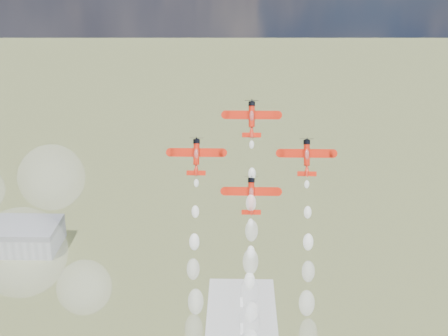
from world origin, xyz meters
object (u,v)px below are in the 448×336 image
at_px(hangar, 11,236).
at_px(plane_left, 196,156).
at_px(plane_slot, 251,195).
at_px(plane_right, 307,157).
at_px(plane_lead, 252,118).

height_order(hangar, plane_left, plane_left).
bearing_deg(hangar, plane_slot, -53.69).
xyz_separation_m(plane_right, plane_slot, (-12.05, -3.72, -7.57)).
bearing_deg(hangar, plane_left, -55.91).
distance_m(hangar, plane_slot, 224.26).
relative_size(plane_lead, plane_slot, 1.00).
height_order(plane_lead, plane_right, plane_lead).
xyz_separation_m(plane_lead, plane_right, (12.05, -3.72, -7.57)).
relative_size(plane_lead, plane_right, 1.00).
relative_size(plane_left, plane_slot, 1.00).
bearing_deg(plane_right, hangar, 129.59).
bearing_deg(plane_left, plane_lead, 17.17).
bearing_deg(hangar, plane_right, -50.41).
relative_size(hangar, plane_lead, 4.33).
bearing_deg(plane_right, plane_slot, -162.83).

